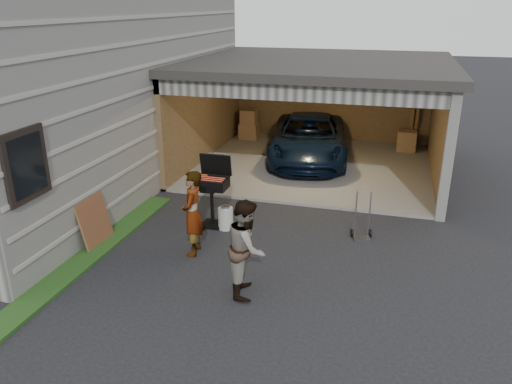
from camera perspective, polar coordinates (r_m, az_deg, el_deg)
ground at (r=8.44m, az=-5.91°, el=-9.75°), size 80.00×80.00×0.00m
house at (r=13.94m, az=-24.07°, el=12.82°), size 7.00×11.00×5.50m
groundcover_strip at (r=8.73m, az=-22.54°, el=-10.07°), size 0.50×8.00×0.06m
garage at (r=13.87m, az=7.25°, el=10.70°), size 6.80×6.30×2.90m
minivan at (r=14.29m, az=6.04°, el=5.90°), size 2.66×4.69×1.23m
woman at (r=8.91m, az=-7.26°, el=-2.43°), size 0.47×0.63×1.57m
man at (r=7.66m, az=-1.06°, el=-6.36°), size 0.73×0.86×1.55m
bbq_grill at (r=9.99m, az=-5.06°, el=0.75°), size 0.65×0.57×1.44m
propane_tank at (r=10.04m, az=-3.49°, el=-3.02°), size 0.37×0.37×0.45m
plywood_panel at (r=9.76m, az=-17.95°, el=-3.27°), size 0.23×0.84×0.92m
hand_truck at (r=9.87m, az=12.00°, el=-4.17°), size 0.42×0.37×0.95m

